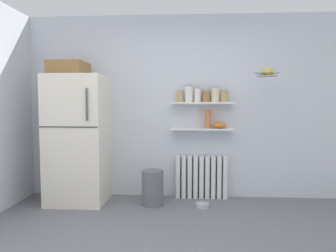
{
  "coord_description": "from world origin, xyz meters",
  "views": [
    {
      "loc": [
        0.11,
        -2.58,
        1.34
      ],
      "look_at": [
        -0.16,
        1.6,
        1.05
      ],
      "focal_mm": 34.07,
      "sensor_mm": 36.0,
      "label": 1
    }
  ],
  "objects_px": {
    "radiator": "(201,177)",
    "hanging_fruit_basket": "(267,73)",
    "storage_jar_5": "(224,96)",
    "vase": "(208,119)",
    "storage_jar_1": "(189,94)",
    "trash_bin": "(153,188)",
    "refrigerator": "(78,136)",
    "storage_jar_0": "(180,96)",
    "pet_food_bowl": "(202,205)",
    "storage_jar_3": "(206,96)",
    "storage_jar_4": "(215,94)",
    "storage_jar_2": "(198,95)",
    "shelf_bowl": "(219,125)"
  },
  "relations": [
    {
      "from": "storage_jar_3",
      "to": "pet_food_bowl",
      "type": "xyz_separation_m",
      "value": [
        -0.06,
        -0.38,
        -1.42
      ]
    },
    {
      "from": "shelf_bowl",
      "to": "radiator",
      "type": "bearing_deg",
      "value": 173.06
    },
    {
      "from": "storage_jar_5",
      "to": "vase",
      "type": "height_order",
      "value": "storage_jar_5"
    },
    {
      "from": "storage_jar_2",
      "to": "pet_food_bowl",
      "type": "height_order",
      "value": "storage_jar_2"
    },
    {
      "from": "radiator",
      "to": "storage_jar_3",
      "type": "relative_size",
      "value": 4.29
    },
    {
      "from": "storage_jar_3",
      "to": "storage_jar_4",
      "type": "bearing_deg",
      "value": 0.0
    },
    {
      "from": "hanging_fruit_basket",
      "to": "refrigerator",
      "type": "bearing_deg",
      "value": 178.14
    },
    {
      "from": "storage_jar_2",
      "to": "storage_jar_3",
      "type": "distance_m",
      "value": 0.12
    },
    {
      "from": "pet_food_bowl",
      "to": "refrigerator",
      "type": "bearing_deg",
      "value": 175.16
    },
    {
      "from": "radiator",
      "to": "storage_jar_1",
      "type": "bearing_deg",
      "value": -170.73
    },
    {
      "from": "refrigerator",
      "to": "storage_jar_5",
      "type": "xyz_separation_m",
      "value": [
        1.99,
        0.24,
        0.55
      ]
    },
    {
      "from": "shelf_bowl",
      "to": "pet_food_bowl",
      "type": "distance_m",
      "value": 1.12
    },
    {
      "from": "radiator",
      "to": "pet_food_bowl",
      "type": "relative_size",
      "value": 4.08
    },
    {
      "from": "storage_jar_2",
      "to": "storage_jar_1",
      "type": "bearing_deg",
      "value": 180.0
    },
    {
      "from": "storage_jar_0",
      "to": "storage_jar_4",
      "type": "bearing_deg",
      "value": 0.0
    },
    {
      "from": "refrigerator",
      "to": "radiator",
      "type": "height_order",
      "value": "refrigerator"
    },
    {
      "from": "storage_jar_1",
      "to": "radiator",
      "type": "bearing_deg",
      "value": 9.27
    },
    {
      "from": "refrigerator",
      "to": "storage_jar_5",
      "type": "relative_size",
      "value": 11.54
    },
    {
      "from": "storage_jar_1",
      "to": "vase",
      "type": "relative_size",
      "value": 0.92
    },
    {
      "from": "radiator",
      "to": "hanging_fruit_basket",
      "type": "xyz_separation_m",
      "value": [
        0.81,
        -0.35,
        1.43
      ]
    },
    {
      "from": "refrigerator",
      "to": "storage_jar_1",
      "type": "relative_size",
      "value": 8.02
    },
    {
      "from": "storage_jar_3",
      "to": "storage_jar_5",
      "type": "bearing_deg",
      "value": 0.0
    },
    {
      "from": "radiator",
      "to": "storage_jar_2",
      "type": "relative_size",
      "value": 3.48
    },
    {
      "from": "storage_jar_3",
      "to": "vase",
      "type": "height_order",
      "value": "storage_jar_3"
    },
    {
      "from": "storage_jar_1",
      "to": "pet_food_bowl",
      "type": "xyz_separation_m",
      "value": [
        0.18,
        -0.38,
        -1.46
      ]
    },
    {
      "from": "shelf_bowl",
      "to": "storage_jar_1",
      "type": "bearing_deg",
      "value": 180.0
    },
    {
      "from": "storage_jar_5",
      "to": "pet_food_bowl",
      "type": "relative_size",
      "value": 0.93
    },
    {
      "from": "trash_bin",
      "to": "pet_food_bowl",
      "type": "distance_m",
      "value": 0.69
    },
    {
      "from": "storage_jar_1",
      "to": "hanging_fruit_basket",
      "type": "distance_m",
      "value": 1.07
    },
    {
      "from": "storage_jar_3",
      "to": "trash_bin",
      "type": "xyz_separation_m",
      "value": [
        -0.72,
        -0.33,
        -1.22
      ]
    },
    {
      "from": "vase",
      "to": "trash_bin",
      "type": "bearing_deg",
      "value": -156.01
    },
    {
      "from": "storage_jar_4",
      "to": "pet_food_bowl",
      "type": "height_order",
      "value": "storage_jar_4"
    },
    {
      "from": "storage_jar_3",
      "to": "storage_jar_4",
      "type": "height_order",
      "value": "storage_jar_4"
    },
    {
      "from": "radiator",
      "to": "storage_jar_0",
      "type": "height_order",
      "value": "storage_jar_0"
    },
    {
      "from": "vase",
      "to": "hanging_fruit_basket",
      "type": "bearing_deg",
      "value": -24.01
    },
    {
      "from": "vase",
      "to": "shelf_bowl",
      "type": "height_order",
      "value": "vase"
    },
    {
      "from": "storage_jar_1",
      "to": "trash_bin",
      "type": "xyz_separation_m",
      "value": [
        -0.47,
        -0.33,
        -1.25
      ]
    },
    {
      "from": "refrigerator",
      "to": "vase",
      "type": "distance_m",
      "value": 1.8
    },
    {
      "from": "storage_jar_3",
      "to": "vase",
      "type": "bearing_deg",
      "value": 0.0
    },
    {
      "from": "refrigerator",
      "to": "storage_jar_4",
      "type": "xyz_separation_m",
      "value": [
        1.87,
        0.24,
        0.57
      ]
    },
    {
      "from": "storage_jar_3",
      "to": "hanging_fruit_basket",
      "type": "height_order",
      "value": "hanging_fruit_basket"
    },
    {
      "from": "storage_jar_3",
      "to": "pet_food_bowl",
      "type": "relative_size",
      "value": 0.95
    },
    {
      "from": "radiator",
      "to": "trash_bin",
      "type": "bearing_deg",
      "value": -151.27
    },
    {
      "from": "storage_jar_4",
      "to": "pet_food_bowl",
      "type": "relative_size",
      "value": 1.24
    },
    {
      "from": "refrigerator",
      "to": "hanging_fruit_basket",
      "type": "xyz_separation_m",
      "value": [
        2.49,
        -0.08,
        0.83
      ]
    },
    {
      "from": "refrigerator",
      "to": "storage_jar_1",
      "type": "height_order",
      "value": "refrigerator"
    },
    {
      "from": "storage_jar_0",
      "to": "hanging_fruit_basket",
      "type": "xyz_separation_m",
      "value": [
        1.12,
        -0.32,
        0.28
      ]
    },
    {
      "from": "vase",
      "to": "shelf_bowl",
      "type": "bearing_deg",
      "value": 0.0
    },
    {
      "from": "storage_jar_1",
      "to": "storage_jar_5",
      "type": "bearing_deg",
      "value": 0.0
    },
    {
      "from": "trash_bin",
      "to": "pet_food_bowl",
      "type": "height_order",
      "value": "trash_bin"
    }
  ]
}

